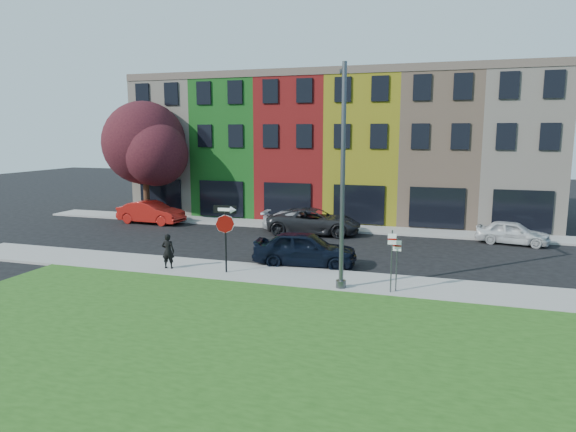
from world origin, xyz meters
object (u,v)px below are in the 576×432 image
(stop_sign, at_px, (225,225))
(man, at_px, (168,251))
(sedan_near, at_px, (305,249))
(street_lamp, at_px, (343,177))

(stop_sign, relative_size, man, 1.87)
(man, relative_size, sedan_near, 0.32)
(stop_sign, distance_m, man, 3.09)
(man, relative_size, street_lamp, 0.18)
(man, xyz_separation_m, street_lamp, (8.05, -0.37, 3.60))
(sedan_near, distance_m, street_lamp, 5.37)
(sedan_near, height_order, street_lamp, street_lamp)
(man, bearing_deg, sedan_near, -164.67)
(stop_sign, distance_m, sedan_near, 4.13)
(stop_sign, height_order, sedan_near, stop_sign)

